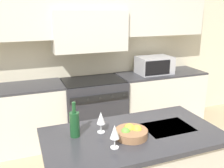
% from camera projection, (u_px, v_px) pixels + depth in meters
% --- Properties ---
extents(back_cabinetry, '(10.00, 0.46, 2.70)m').
position_uv_depth(back_cabinetry, '(87.00, 33.00, 3.84)').
color(back_cabinetry, beige).
rests_on(back_cabinetry, ground_plane).
extents(back_counter, '(3.90, 0.62, 0.93)m').
position_uv_depth(back_counter, '(93.00, 108.00, 3.94)').
color(back_counter, silver).
rests_on(back_counter, ground_plane).
extents(range_stove, '(0.94, 0.70, 0.93)m').
position_uv_depth(range_stove, '(93.00, 108.00, 3.92)').
color(range_stove, '#2D2D33').
rests_on(range_stove, ground_plane).
extents(microwave, '(0.57, 0.39, 0.28)m').
position_uv_depth(microwave, '(154.00, 65.00, 4.14)').
color(microwave, '#B7B7BC').
rests_on(microwave, back_counter).
extents(wine_bottle, '(0.08, 0.08, 0.31)m').
position_uv_depth(wine_bottle, '(75.00, 124.00, 2.12)').
color(wine_bottle, '#194723').
rests_on(wine_bottle, kitchen_island).
extents(wine_glass_near, '(0.08, 0.08, 0.20)m').
position_uv_depth(wine_glass_near, '(115.00, 132.00, 1.94)').
color(wine_glass_near, white).
rests_on(wine_glass_near, kitchen_island).
extents(wine_glass_far, '(0.08, 0.08, 0.20)m').
position_uv_depth(wine_glass_far, '(101.00, 118.00, 2.19)').
color(wine_glass_far, white).
rests_on(wine_glass_far, kitchen_island).
extents(fruit_bowl, '(0.28, 0.28, 0.10)m').
position_uv_depth(fruit_bowl, '(131.00, 132.00, 2.14)').
color(fruit_bowl, '#996B47').
rests_on(fruit_bowl, kitchen_island).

